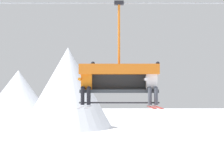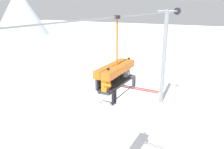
{
  "view_description": "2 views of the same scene",
  "coord_description": "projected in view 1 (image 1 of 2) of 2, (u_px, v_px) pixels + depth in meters",
  "views": [
    {
      "loc": [
        -0.73,
        -10.98,
        5.42
      ],
      "look_at": [
        -0.68,
        -0.93,
        5.93
      ],
      "focal_mm": 55.0,
      "sensor_mm": 36.0,
      "label": 1
    },
    {
      "loc": [
        -8.08,
        -4.48,
        8.48
      ],
      "look_at": [
        -0.64,
        -0.64,
        5.85
      ],
      "focal_mm": 35.0,
      "sensor_mm": 36.0,
      "label": 2
    }
  ],
  "objects": [
    {
      "name": "mountain_peak_west",
      "position": [
        16.0,
        96.0,
        60.89
      ],
      "size": [
        13.46,
        13.46,
        9.26
      ],
      "color": "white",
      "rests_on": "ground_plane"
    },
    {
      "name": "mountain_peak_central",
      "position": [
        66.0,
        87.0,
        52.1
      ],
      "size": [
        13.54,
        13.54,
        12.21
      ],
      "color": "white",
      "rests_on": "ground_plane"
    },
    {
      "name": "lift_cable",
      "position": [
        165.0,
        3.0,
        10.31
      ],
      "size": [
        21.03,
        0.05,
        0.05
      ],
      "color": "gray"
    },
    {
      "name": "chairlift_chair",
      "position": [
        117.0,
        74.0,
        10.27
      ],
      "size": [
        2.35,
        0.74,
        3.07
      ],
      "color": "#33383D"
    },
    {
      "name": "skier_orange",
      "position": [
        85.0,
        83.0,
        10.03
      ],
      "size": [
        0.48,
        1.7,
        1.34
      ],
      "color": "orange"
    },
    {
      "name": "skier_white",
      "position": [
        151.0,
        83.0,
        10.04
      ],
      "size": [
        0.48,
        1.7,
        1.34
      ],
      "color": "silver"
    }
  ]
}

